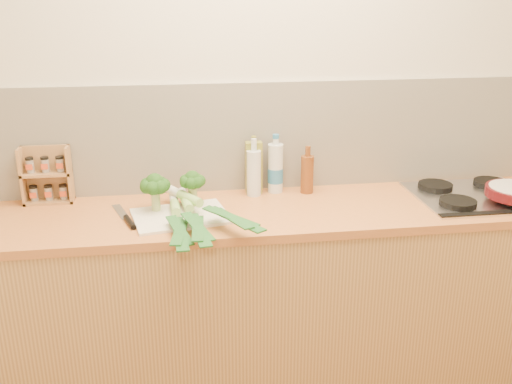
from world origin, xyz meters
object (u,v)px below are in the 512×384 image
Objects in this scene: chefs_knife at (127,220)px; gas_hob at (475,195)px; spice_rack at (47,178)px; chopping_board at (181,216)px.

gas_hob is at bearing -15.90° from chefs_knife.
spice_rack is at bearing 173.12° from gas_hob.
gas_hob is 1.43m from chopping_board.
chopping_board is at bearing -178.03° from gas_hob.
chopping_board is at bearing -25.68° from spice_rack.
chopping_board is 1.27× the size of chefs_knife.
chopping_board is (-1.43, -0.05, -0.01)m from gas_hob.
chefs_knife is 0.50m from spice_rack.
spice_rack reaches higher than gas_hob.
spice_rack reaches higher than chefs_knife.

